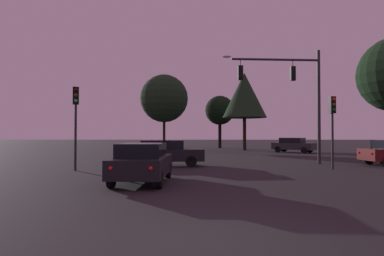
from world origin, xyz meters
The scene contains 10 objects.
ground_plane centered at (0.00, 24.50, 0.00)m, with size 168.00×168.00×0.00m, color black.
traffic_signal_mast_arm centered at (5.74, 14.65, 4.88)m, with size 6.24×0.68×7.20m.
traffic_light_corner_left centered at (-6.52, 10.88, 3.05)m, with size 0.36×0.38×4.31m.
traffic_light_corner_right centered at (6.95, 11.62, 2.77)m, with size 0.34×0.38×3.89m.
car_nearside_lane centered at (-2.39, 6.88, 0.79)m, with size 1.98×4.13×1.52m.
car_crossing_left centered at (-2.19, 13.32, 0.80)m, with size 4.69×2.07×1.52m.
car_far_lane centered at (9.66, 27.33, 0.79)m, with size 4.34×3.96×1.52m.
tree_behind_sign centered at (-4.30, 34.29, 6.36)m, with size 5.97×5.97×9.35m.
tree_center_horizon centered at (5.36, 31.82, 6.44)m, with size 5.15×5.15×9.11m.
tree_right_cluster centered at (2.94, 37.87, 5.12)m, with size 3.96×3.96×7.14m.
Camera 1 is at (-0.34, -5.36, 1.86)m, focal length 29.75 mm.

